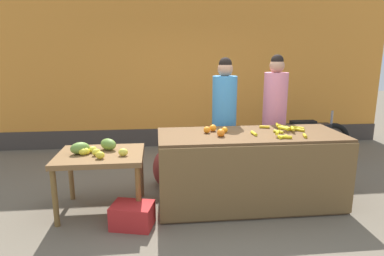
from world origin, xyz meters
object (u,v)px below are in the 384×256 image
vendor_woman_blue_shirt (224,122)px  produce_crate (132,215)px  vendor_woman_pink_shirt (274,118)px  parked_motorcycle (307,137)px  produce_sack (163,168)px

vendor_woman_blue_shirt → produce_crate: (-1.23, -1.13, -0.78)m
vendor_woman_blue_shirt → vendor_woman_pink_shirt: 0.77m
parked_motorcycle → produce_sack: bearing=-159.6°
vendor_woman_pink_shirt → parked_motorcycle: 1.39m
vendor_woman_pink_shirt → parked_motorcycle: bearing=42.0°
vendor_woman_blue_shirt → parked_motorcycle: bearing=29.0°
parked_motorcycle → produce_sack: parked_motorcycle is taller
vendor_woman_pink_shirt → produce_sack: bearing=-176.4°
vendor_woman_pink_shirt → produce_crate: bearing=-148.5°
produce_crate → produce_sack: (0.37, 1.12, 0.13)m
vendor_woman_blue_shirt → produce_sack: size_ratio=3.52×
vendor_woman_blue_shirt → parked_motorcycle: vendor_woman_blue_shirt is taller
vendor_woman_pink_shirt → produce_crate: (-2.00, -1.23, -0.80)m
vendor_woman_blue_shirt → vendor_woman_pink_shirt: size_ratio=0.98×
parked_motorcycle → produce_sack: (-2.58, -0.96, -0.14)m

